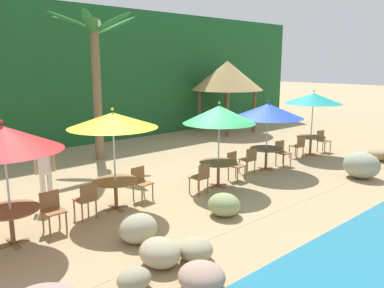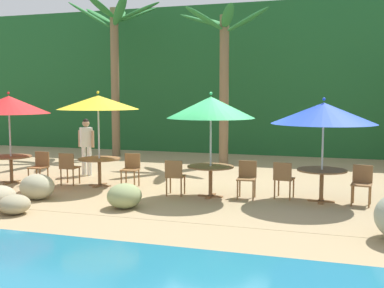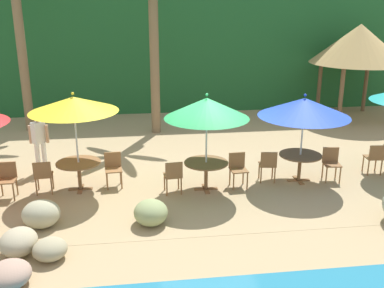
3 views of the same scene
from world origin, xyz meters
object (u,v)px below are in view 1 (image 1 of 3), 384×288
palapa_hut (227,76)px  umbrella_yellow (113,120)px  chair_red_seaward (52,208)px  umbrella_green (219,115)px  dining_table_red (11,215)px  chair_yellow_inland (87,198)px  dining_table_yellow (116,185)px  chair_yellow_seaward (141,181)px  dining_table_blue (266,152)px  chair_teal_seaward (322,139)px  umbrella_red (3,138)px  chair_green_inland (201,176)px  waiter_in_white (45,168)px  chair_green_seaward (235,164)px  chair_blue_seaward (282,151)px  umbrella_teal (313,98)px  dining_table_green (218,166)px  chair_blue_inland (249,159)px  umbrella_blue (268,111)px  palm_tree_second (95,61)px  chair_teal_inland (299,145)px  dining_table_teal (311,140)px

palapa_hut → umbrella_yellow: bearing=-149.9°
chair_red_seaward → umbrella_green: umbrella_green is taller
dining_table_red → umbrella_yellow: size_ratio=0.44×
chair_yellow_inland → dining_table_yellow: bearing=10.2°
chair_yellow_seaward → dining_table_blue: 4.85m
chair_teal_seaward → dining_table_blue: bearing=-177.4°
umbrella_red → dining_table_red: 1.52m
chair_green_inland → palapa_hut: size_ratio=0.24×
dining_table_yellow → umbrella_yellow: bearing=90.0°
chair_green_inland → waiter_in_white: (-3.48, 1.96, 0.47)m
chair_green_seaward → dining_table_blue: (1.68, 0.10, 0.10)m
chair_red_seaward → umbrella_green: bearing=-2.2°
umbrella_yellow → umbrella_green: size_ratio=1.01×
chair_blue_seaward → umbrella_teal: 2.77m
umbrella_green → chair_blue_seaward: (3.38, 0.22, -1.60)m
chair_red_seaward → dining_table_green: chair_red_seaward is taller
umbrella_yellow → umbrella_green: umbrella_yellow is taller
dining_table_red → chair_yellow_inland: chair_yellow_inland is taller
chair_green_inland → chair_blue_inland: 2.55m
dining_table_yellow → umbrella_blue: bearing=-1.7°
umbrella_red → umbrella_yellow: (2.52, 0.32, 0.07)m
dining_table_blue → chair_green_inland: bearing=-173.1°
palm_tree_second → palapa_hut: bearing=7.1°
chair_blue_inland → chair_teal_inland: (3.03, 0.15, 0.00)m
umbrella_teal → umbrella_blue: bearing=-176.5°
chair_teal_inland → waiter_in_white: (-9.02, 1.38, 0.47)m
umbrella_yellow → palm_tree_second: size_ratio=0.48×
umbrella_yellow → chair_green_seaward: bearing=-3.9°
chair_yellow_seaward → dining_table_teal: bearing=-1.1°
waiter_in_white → chair_green_inland: bearing=-29.3°
chair_teal_inland → waiter_in_white: waiter_in_white is taller
dining_table_red → umbrella_blue: size_ratio=0.47×
dining_table_yellow → umbrella_teal: (8.71, 0.01, 1.60)m
umbrella_green → chair_teal_inland: (4.70, 0.41, -1.60)m
umbrella_red → dining_table_teal: (11.23, 0.34, -1.52)m
umbrella_blue → palm_tree_second: bearing=124.8°
umbrella_red → palapa_hut: palapa_hut is taller
dining_table_yellow → chair_yellow_seaward: 0.86m
dining_table_teal → chair_teal_inland: 0.86m
dining_table_red → umbrella_teal: umbrella_teal is taller
chair_teal_inland → chair_green_seaward: bearing=-176.0°
chair_red_seaward → chair_green_inland: same height
chair_teal_inland → palapa_hut: bearing=69.1°
chair_green_seaward → chair_blue_inland: size_ratio=1.00×
dining_table_teal → chair_teal_seaward: size_ratio=1.26×
umbrella_green → umbrella_teal: umbrella_teal is taller
dining_table_red → chair_teal_inland: chair_teal_inland is taller
chair_blue_inland → palm_tree_second: bearing=117.9°
umbrella_red → chair_yellow_inland: umbrella_red is taller
chair_yellow_seaward → palapa_hut: (9.25, 5.69, 2.40)m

